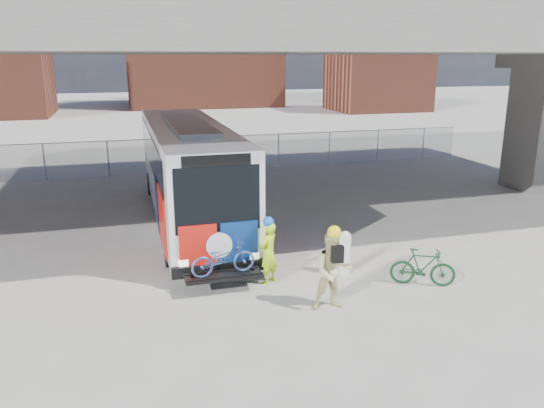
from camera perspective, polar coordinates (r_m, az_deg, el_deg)
name	(u,v)px	position (r m, az deg, el deg)	size (l,w,h in m)	color
ground	(266,245)	(17.26, -0.64, -4.38)	(160.00, 160.00, 0.00)	#9E9991
bus	(188,164)	(19.59, -9.00, 4.24)	(2.67, 12.95, 3.69)	silver
overpass	(236,38)	(20.13, -3.85, 17.40)	(40.00, 16.00, 7.95)	#605E59
chainlink_fence	(206,144)	(28.34, -7.11, 6.38)	(30.00, 0.06, 30.00)	gray
brick_buildings	(166,61)	(64.12, -11.38, 14.85)	(54.00, 22.00, 12.00)	brown
smokestack	(258,4)	(73.28, -1.51, 20.73)	(2.20, 2.20, 25.00)	brown
bollard	(345,251)	(14.93, 7.83, -5.04)	(0.33, 0.33, 1.25)	white
cyclist_hivis	(268,251)	(14.15, -0.39, -5.09)	(0.74, 0.71, 1.86)	#BEF319
cyclist_tan	(333,270)	(12.79, 6.58, -7.06)	(0.98, 0.80, 2.10)	#D6CC89
bike_parked	(423,267)	(14.69, 15.91, -6.55)	(0.48, 1.70, 1.02)	#133C1F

